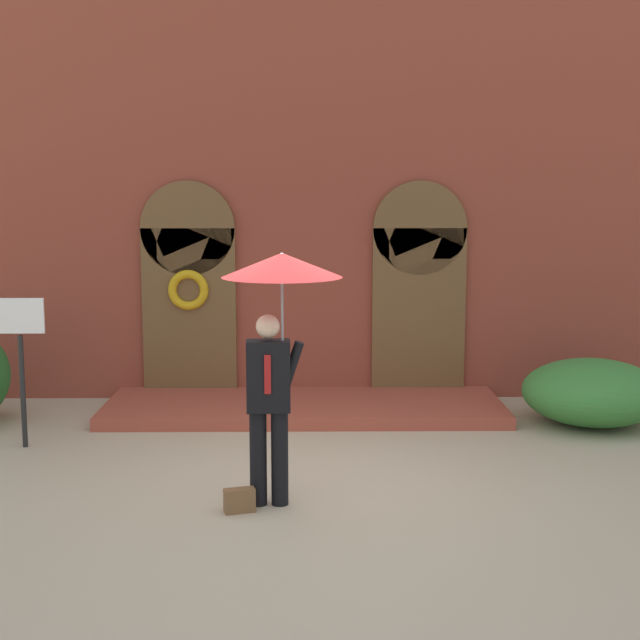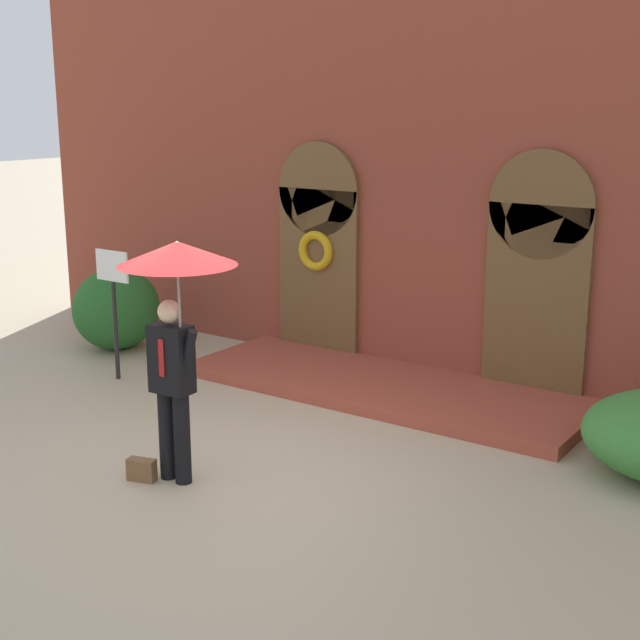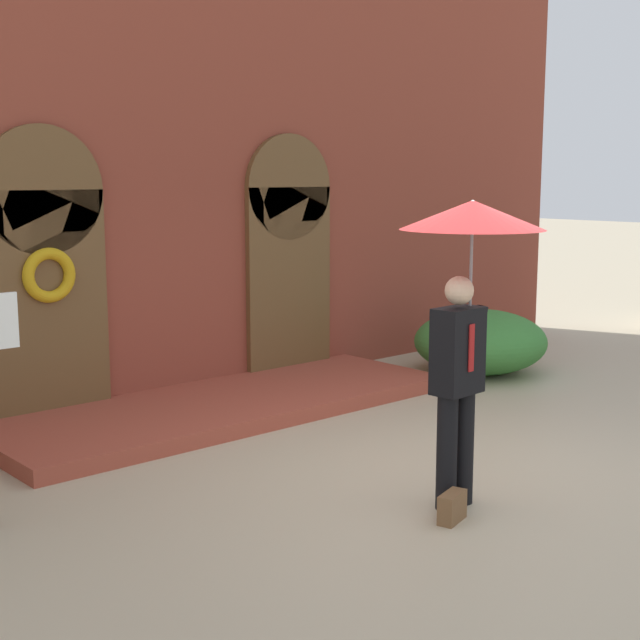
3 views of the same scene
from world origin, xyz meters
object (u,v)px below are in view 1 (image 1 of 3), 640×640
at_px(handbag, 239,500).
at_px(sign_post, 21,347).
at_px(person_with_umbrella, 278,302).
at_px(shrub_right, 593,392).

relative_size(handbag, sign_post, 0.16).
relative_size(person_with_umbrella, sign_post, 1.37).
xyz_separation_m(sign_post, shrub_right, (6.82, 0.92, -0.75)).
distance_m(person_with_umbrella, shrub_right, 5.00).
height_order(sign_post, shrub_right, sign_post).
distance_m(person_with_umbrella, handbag, 1.85).
bearing_deg(person_with_umbrella, shrub_right, 36.57).
bearing_deg(person_with_umbrella, sign_post, 147.21).
distance_m(sign_post, shrub_right, 6.92).
height_order(person_with_umbrella, handbag, person_with_umbrella).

